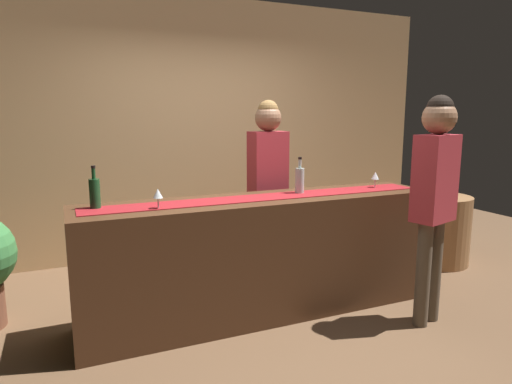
% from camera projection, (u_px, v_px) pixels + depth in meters
% --- Properties ---
extents(ground_plane, '(10.00, 10.00, 0.00)m').
position_uv_depth(ground_plane, '(264.00, 312.00, 3.70)').
color(ground_plane, brown).
extents(back_wall, '(6.00, 0.12, 2.90)m').
position_uv_depth(back_wall, '(196.00, 128.00, 5.17)').
color(back_wall, tan).
rests_on(back_wall, ground).
extents(bar_counter, '(2.92, 0.60, 0.96)m').
position_uv_depth(bar_counter, '(264.00, 256.00, 3.62)').
color(bar_counter, '#472B19').
rests_on(bar_counter, ground).
extents(counter_runner_cloth, '(2.77, 0.28, 0.01)m').
position_uv_depth(counter_runner_cloth, '(264.00, 197.00, 3.54)').
color(counter_runner_cloth, maroon).
rests_on(counter_runner_cloth, bar_counter).
extents(wine_bottle_green, '(0.07, 0.07, 0.30)m').
position_uv_depth(wine_bottle_green, '(95.00, 193.00, 3.10)').
color(wine_bottle_green, '#194723').
rests_on(wine_bottle_green, bar_counter).
extents(wine_bottle_clear, '(0.07, 0.07, 0.30)m').
position_uv_depth(wine_bottle_clear, '(300.00, 180.00, 3.70)').
color(wine_bottle_clear, '#B2C6C1').
rests_on(wine_bottle_clear, bar_counter).
extents(wine_glass_near_customer, '(0.07, 0.07, 0.14)m').
position_uv_depth(wine_glass_near_customer, '(158.00, 194.00, 3.09)').
color(wine_glass_near_customer, silver).
rests_on(wine_glass_near_customer, bar_counter).
extents(wine_glass_mid_counter, '(0.07, 0.07, 0.14)m').
position_uv_depth(wine_glass_mid_counter, '(375.00, 176.00, 3.98)').
color(wine_glass_mid_counter, silver).
rests_on(wine_glass_mid_counter, bar_counter).
extents(bartender, '(0.35, 0.24, 1.74)m').
position_uv_depth(bartender, '(268.00, 172.00, 4.16)').
color(bartender, '#26262B').
rests_on(bartender, ground).
extents(customer_sipping, '(0.38, 0.29, 1.75)m').
position_uv_depth(customer_sipping, '(435.00, 185.00, 3.33)').
color(customer_sipping, brown).
rests_on(customer_sipping, ground).
extents(round_side_table, '(0.68, 0.68, 0.74)m').
position_uv_depth(round_side_table, '(437.00, 229.00, 4.88)').
color(round_side_table, '#996B42').
rests_on(round_side_table, ground).
extents(vase_on_side_table, '(0.13, 0.13, 0.24)m').
position_uv_depth(vase_on_side_table, '(448.00, 185.00, 4.77)').
color(vase_on_side_table, '#A8A399').
rests_on(vase_on_side_table, round_side_table).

